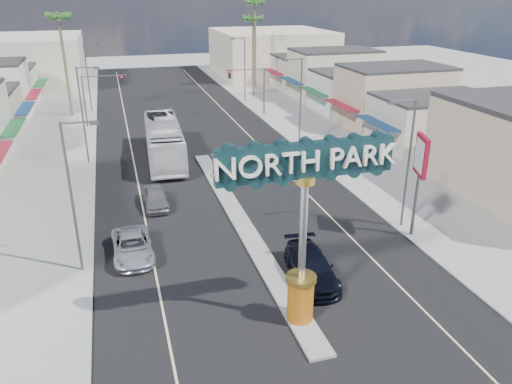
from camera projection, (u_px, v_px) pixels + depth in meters
ground at (200, 154)px, 49.87m from camera, size 160.00×160.00×0.00m
road at (200, 154)px, 49.87m from camera, size 20.00×120.00×0.01m
median_island at (240, 220)px, 35.64m from camera, size 1.30×30.00×0.16m
sidewalk_left at (51, 166)px, 46.24m from camera, size 8.00×120.00×0.12m
sidewalk_right at (329, 142)px, 53.46m from camera, size 8.00×120.00×0.12m
storefront_row_right at (359, 88)px, 66.45m from camera, size 12.00×42.00×6.00m
backdrop_far_left at (19, 61)px, 82.61m from camera, size 20.00×20.00×8.00m
backdrop_far_right at (272, 52)px, 93.95m from camera, size 20.00×20.00×8.00m
gateway_sign at (304, 214)px, 22.74m from camera, size 8.20×1.50×9.15m
traffic_signal_left at (99, 90)px, 58.29m from camera, size 5.09×0.45×6.00m
traffic_signal_right at (250, 82)px, 63.02m from camera, size 5.09×0.45×6.00m
streetlight_l_near at (74, 191)px, 27.50m from camera, size 2.03×0.22×9.00m
streetlight_l_mid at (84, 111)px, 45.25m from camera, size 2.03×0.22×9.00m
streetlight_l_far at (89, 73)px, 64.77m from camera, size 2.03×0.22×9.00m
streetlight_r_near at (407, 158)px, 32.88m from camera, size 2.03×0.22×9.00m
streetlight_r_mid at (299, 98)px, 50.62m from camera, size 2.03×0.22×9.00m
streetlight_r_far at (244, 67)px, 70.15m from camera, size 2.03×0.22×9.00m
palm_left_far at (59, 22)px, 59.88m from camera, size 2.60×2.60×13.10m
palm_right_mid at (253, 23)px, 72.24m from camera, size 2.60×2.60×12.10m
palm_right_far at (255, 8)px, 77.40m from camera, size 2.60×2.60×14.10m
suv_left at (132, 246)px, 30.69m from camera, size 2.48×5.18×1.43m
suv_right at (311, 267)px, 28.30m from camera, size 2.77×5.70×1.60m
car_parked_left at (155, 197)px, 37.72m from camera, size 1.79×4.36×1.48m
city_bus at (164, 140)px, 47.67m from camera, size 3.82×13.64×3.76m
bank_pylon_sign at (421, 161)px, 31.54m from camera, size 0.90×2.11×6.82m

